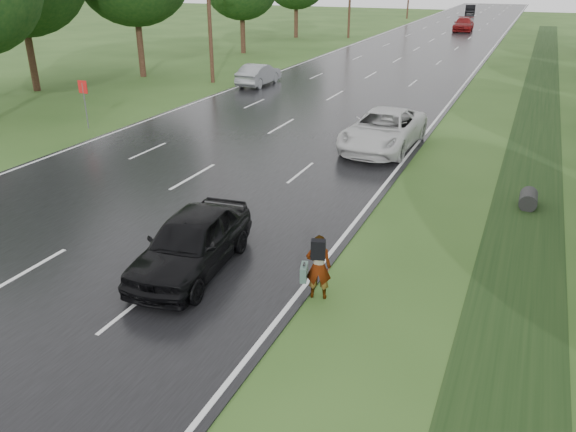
# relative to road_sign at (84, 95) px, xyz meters

# --- Properties ---
(ground) EXTENTS (220.00, 220.00, 0.00)m
(ground) POSITION_rel_road_sign_xyz_m (8.50, -12.00, -1.64)
(ground) COLOR #2B4A1A
(ground) RESTS_ON ground
(road) EXTENTS (14.00, 180.00, 0.04)m
(road) POSITION_rel_road_sign_xyz_m (8.50, 33.00, -1.62)
(road) COLOR black
(road) RESTS_ON ground
(edge_stripe_east) EXTENTS (0.12, 180.00, 0.01)m
(edge_stripe_east) POSITION_rel_road_sign_xyz_m (15.25, 33.00, -1.60)
(edge_stripe_east) COLOR silver
(edge_stripe_east) RESTS_ON road
(edge_stripe_west) EXTENTS (0.12, 180.00, 0.01)m
(edge_stripe_west) POSITION_rel_road_sign_xyz_m (1.75, 33.00, -1.60)
(edge_stripe_west) COLOR silver
(edge_stripe_west) RESTS_ON road
(center_line) EXTENTS (0.12, 180.00, 0.01)m
(center_line) POSITION_rel_road_sign_xyz_m (8.50, 33.00, -1.60)
(center_line) COLOR silver
(center_line) RESTS_ON road
(drainage_ditch) EXTENTS (2.20, 120.00, 0.56)m
(drainage_ditch) POSITION_rel_road_sign_xyz_m (20.00, 6.71, -1.61)
(drainage_ditch) COLOR black
(drainage_ditch) RESTS_ON ground
(road_sign) EXTENTS (0.50, 0.06, 2.30)m
(road_sign) POSITION_rel_road_sign_xyz_m (0.00, 0.00, 0.00)
(road_sign) COLOR slate
(road_sign) RESTS_ON ground
(utility_pole_mid) EXTENTS (1.60, 0.26, 10.00)m
(utility_pole_mid) POSITION_rel_road_sign_xyz_m (-0.70, 13.00, 3.55)
(utility_pole_mid) COLOR #392117
(utility_pole_mid) RESTS_ON ground
(pedestrian) EXTENTS (0.82, 0.63, 1.61)m
(pedestrian) POSITION_rel_road_sign_xyz_m (15.68, -9.93, -0.81)
(pedestrian) COLOR #A5998C
(pedestrian) RESTS_ON ground
(white_pickup) EXTENTS (2.86, 5.84, 1.60)m
(white_pickup) POSITION_rel_road_sign_xyz_m (13.99, 2.39, -0.80)
(white_pickup) COLOR silver
(white_pickup) RESTS_ON road
(dark_sedan) EXTENTS (2.25, 4.66, 1.54)m
(dark_sedan) POSITION_rel_road_sign_xyz_m (12.32, -10.00, -0.83)
(dark_sedan) COLOR black
(dark_sedan) RESTS_ON road
(silver_sedan) EXTENTS (1.52, 4.22, 1.38)m
(silver_sedan) POSITION_rel_road_sign_xyz_m (2.70, 13.25, -0.91)
(silver_sedan) COLOR gray
(silver_sedan) RESTS_ON road
(far_car_red) EXTENTS (2.52, 5.67, 1.62)m
(far_car_red) POSITION_rel_road_sign_xyz_m (10.23, 55.60, -0.79)
(far_car_red) COLOR maroon
(far_car_red) RESTS_ON road
(far_car_dark) EXTENTS (2.15, 4.84, 1.54)m
(far_car_dark) POSITION_rel_road_sign_xyz_m (7.22, 86.92, -0.83)
(far_car_dark) COLOR black
(far_car_dark) RESTS_ON road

